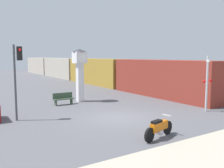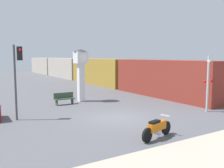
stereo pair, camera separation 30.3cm
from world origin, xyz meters
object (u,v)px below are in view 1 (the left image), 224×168
traffic_light (17,69)px  bench (63,98)px  motorcycle (159,128)px  freight_train (78,69)px  clock_tower (80,67)px  railroad_crossing_signal (207,81)px

traffic_light → bench: size_ratio=2.76×
motorcycle → freight_train: freight_train is taller
motorcycle → traffic_light: size_ratio=0.49×
motorcycle → freight_train: size_ratio=0.04×
bench → motorcycle: bearing=-86.1°
motorcycle → clock_tower: bearing=69.4°
railroad_crossing_signal → motorcycle: bearing=-160.0°
traffic_light → clock_tower: bearing=32.7°
clock_tower → railroad_crossing_signal: bearing=-55.2°
freight_train → bench: freight_train is taller
clock_tower → motorcycle: bearing=-95.6°
motorcycle → freight_train: bearing=57.2°
traffic_light → railroad_crossing_signal: bearing=-21.4°
motorcycle → clock_tower: 10.83m
railroad_crossing_signal → bench: 10.63m
clock_tower → traffic_light: 6.77m
freight_train → motorcycle: bearing=-107.7°
motorcycle → traffic_light: traffic_light is taller
motorcycle → bench: (-0.69, 9.94, 0.02)m
motorcycle → bench: size_ratio=1.36×
clock_tower → traffic_light: bearing=-147.3°
railroad_crossing_signal → clock_tower: bearing=124.8°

